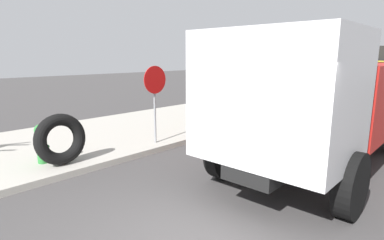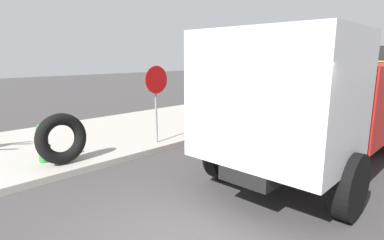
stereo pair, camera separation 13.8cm
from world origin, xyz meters
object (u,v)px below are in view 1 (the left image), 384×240
Objects in this scene: fire_hydrant at (42,143)px; stop_sign at (155,90)px; dump_truck_yellow at (362,81)px; dump_truck_red at (325,99)px; loose_tire at (61,139)px.

fire_hydrant is 3.13m from stop_sign.
stop_sign is at bearing 158.93° from dump_truck_yellow.
dump_truck_red is at bearing -45.03° from fire_hydrant.
dump_truck_yellow is at bearing -16.92° from loose_tire.
loose_tire is at bearing 176.63° from stop_sign.
dump_truck_yellow is at bearing 8.30° from dump_truck_red.
dump_truck_red is at bearing -43.86° from loose_tire.
fire_hydrant is at bearing 168.65° from stop_sign.
stop_sign is at bearing -11.35° from fire_hydrant.
stop_sign is 4.35m from dump_truck_red.
dump_truck_red is at bearing -171.70° from dump_truck_yellow.
fire_hydrant is 0.51m from loose_tire.
dump_truck_red is (1.69, -4.01, -0.04)m from stop_sign.
dump_truck_yellow reaches higher than stop_sign.
fire_hydrant is 0.78× the size of loose_tire.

